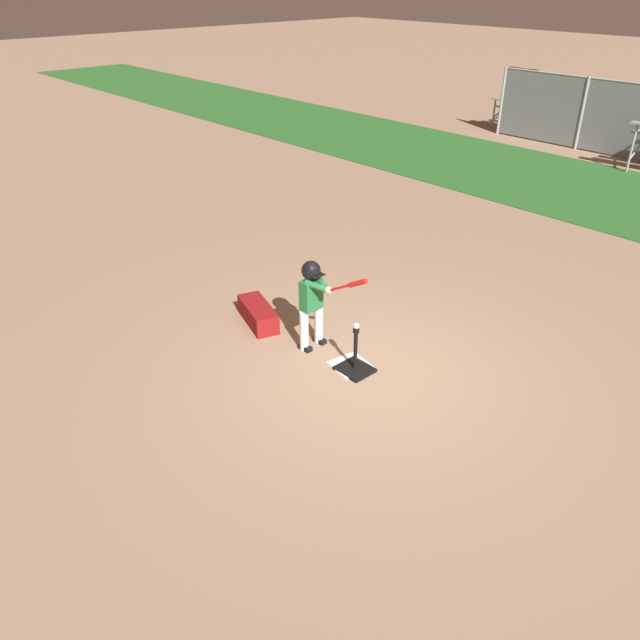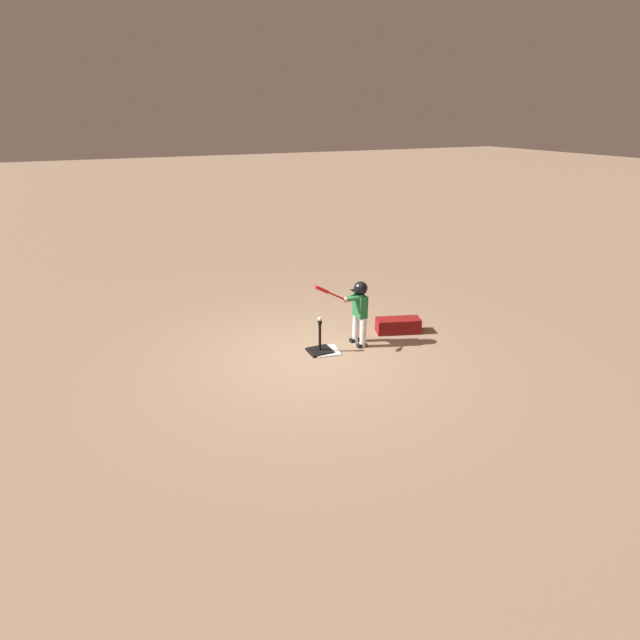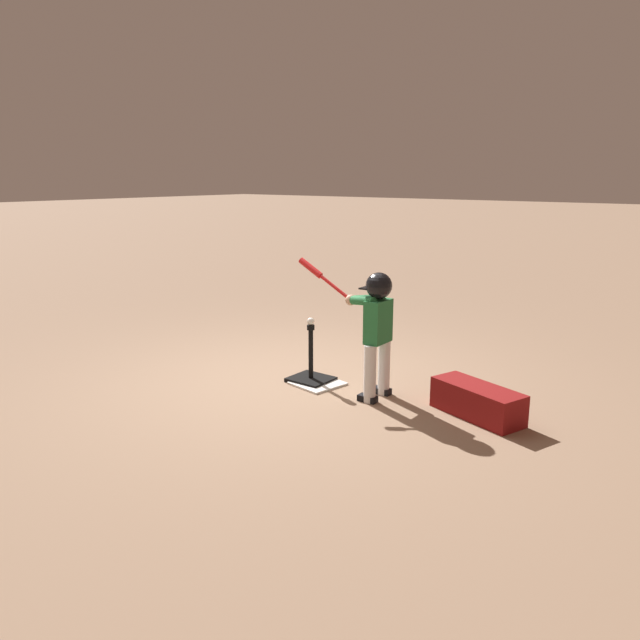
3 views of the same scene
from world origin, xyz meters
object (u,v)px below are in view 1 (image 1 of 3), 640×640
(batter_child, at_px, (313,294))
(equipment_bag, at_px, (258,314))
(batting_tee, at_px, (355,365))
(bleachers_center, at_px, (546,116))
(baseball, at_px, (356,326))

(batter_child, relative_size, equipment_bag, 1.51)
(batting_tee, xyz_separation_m, batter_child, (-0.76, -0.00, 0.68))
(batting_tee, bearing_deg, bleachers_center, 111.42)
(batting_tee, height_order, baseball, baseball)
(bleachers_center, bearing_deg, equipment_bag, -75.45)
(baseball, distance_m, bleachers_center, 14.38)
(batting_tee, xyz_separation_m, equipment_bag, (-1.74, -0.15, 0.06))
(bleachers_center, distance_m, equipment_bag, 13.99)
(batting_tee, distance_m, equipment_bag, 1.74)
(batting_tee, distance_m, batter_child, 1.02)
(batter_child, bearing_deg, bleachers_center, 108.55)
(batting_tee, height_order, batter_child, batter_child)
(batter_child, height_order, baseball, batter_child)
(batter_child, xyz_separation_m, baseball, (0.76, 0.00, -0.13))
(batter_child, xyz_separation_m, bleachers_center, (-4.49, 13.39, -0.33))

